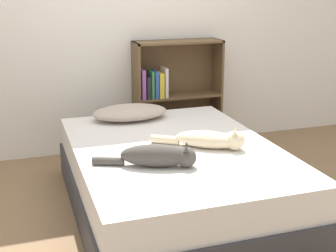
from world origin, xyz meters
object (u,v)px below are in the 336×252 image
Objects in this scene: pillow at (130,112)px; cat_dark at (159,156)px; bed at (174,179)px; cat_light at (211,140)px; bookshelf at (172,93)px.

pillow is 1.04m from cat_dark.
cat_dark is at bearing -94.18° from pillow.
bed is 3.33× the size of cat_light.
bed is at bearing -172.55° from cat_light.
bookshelf is at bearing 115.13° from cat_light.
cat_light is at bearing 48.11° from cat_dark.
pillow is at bearing -135.31° from bookshelf.
bed is at bearing -79.91° from pillow.
cat_light reaches higher than cat_dark.
cat_dark is 0.58× the size of bookshelf.
bookshelf is at bearing 71.79° from bed.
pillow is at bearing 107.64° from cat_dark.
pillow is at bearing 100.09° from bed.
cat_light is 0.94× the size of cat_dark.
cat_light is 0.55× the size of bookshelf.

